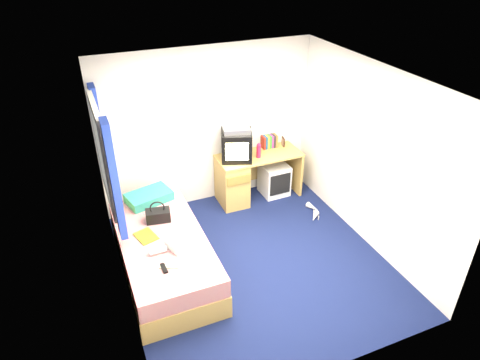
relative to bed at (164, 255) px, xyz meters
name	(u,v)px	position (x,y,z in m)	size (l,w,h in m)	color
ground	(255,262)	(1.10, -0.27, -0.27)	(3.40, 3.40, 0.00)	#0C1438
room_shell	(257,164)	(1.10, -0.27, 1.18)	(3.40, 3.40, 3.40)	white
bed	(164,255)	(0.00, 0.00, 0.00)	(1.01, 2.00, 0.54)	tan
pillow	(149,197)	(0.03, 0.85, 0.34)	(0.58, 0.37, 0.13)	#165C93
desk	(242,177)	(1.53, 1.16, 0.14)	(1.30, 0.55, 0.75)	tan
storage_cube	(274,179)	(2.08, 1.15, -0.01)	(0.41, 0.41, 0.51)	white
crt_tv	(236,145)	(1.44, 1.16, 0.70)	(0.56, 0.54, 0.44)	black
vcr	(236,129)	(1.44, 1.17, 0.96)	(0.38, 0.27, 0.07)	#B3B2B5
book_row	(269,141)	(2.06, 1.33, 0.58)	(0.24, 0.13, 0.20)	maroon
picture_frame	(283,142)	(2.29, 1.29, 0.55)	(0.02, 0.12, 0.14)	#321C10
pink_water_bottle	(259,151)	(1.76, 1.08, 0.59)	(0.07, 0.07, 0.21)	#D41D44
aerosol_can	(248,151)	(1.63, 1.17, 0.57)	(0.05, 0.05, 0.18)	white
handbag	(158,215)	(0.04, 0.36, 0.36)	(0.33, 0.22, 0.28)	black
towel	(181,243)	(0.17, -0.24, 0.32)	(0.29, 0.24, 0.10)	silver
magazine	(146,236)	(-0.18, 0.09, 0.28)	(0.21, 0.28, 0.01)	#E4F31B
water_bottle	(158,251)	(-0.11, -0.26, 0.31)	(0.07, 0.07, 0.20)	silver
colour_swatch_fan	(169,266)	(-0.05, -0.53, 0.28)	(0.22, 0.06, 0.01)	gold
remote_control	(164,268)	(-0.12, -0.54, 0.28)	(0.05, 0.16, 0.02)	black
window_assembly	(105,157)	(-0.45, 0.63, 1.15)	(0.11, 1.42, 1.40)	silver
white_heels	(314,212)	(2.37, 0.37, -0.23)	(0.29, 0.45, 0.09)	beige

